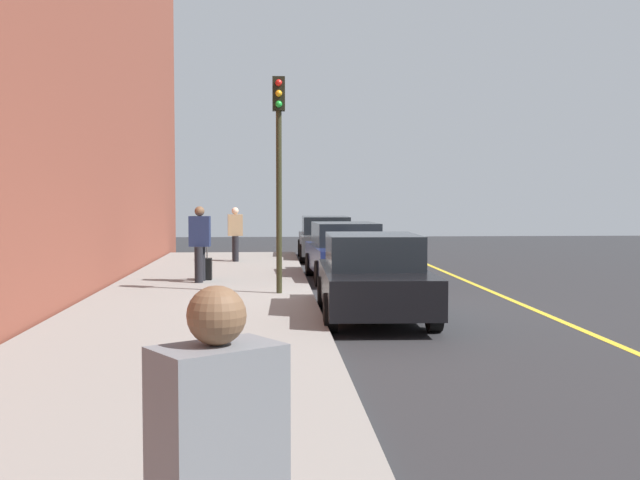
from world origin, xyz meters
TOP-DOWN VIEW (x-y plane):
  - ground_plane at (0.00, 0.00)m, footprint 56.00×56.00m
  - sidewalk at (0.00, -3.30)m, footprint 28.00×4.60m
  - lane_stripe_centre at (0.00, 3.20)m, footprint 28.00×0.14m
  - parked_car_charcoal at (-12.30, 0.04)m, footprint 4.65×1.95m
  - parked_car_navy at (-5.55, 0.09)m, footprint 4.26×2.02m
  - parked_car_black at (0.85, -0.06)m, footprint 4.25×1.98m
  - pedestrian_tan_coat at (-10.02, -3.02)m, footprint 0.56×0.49m
  - pedestrian_navy_coat at (-4.05, -3.59)m, footprint 0.60×0.51m
  - traffic_light_pole at (-1.72, -1.71)m, footprint 0.35×0.26m
  - rolling_suitcase at (-4.50, -3.46)m, footprint 0.34×0.22m

SIDE VIEW (x-z plane):
  - ground_plane at x=0.00m, z-range 0.00..0.00m
  - lane_stripe_centre at x=0.00m, z-range 0.00..0.01m
  - sidewalk at x=0.00m, z-range 0.00..0.15m
  - rolling_suitcase at x=-4.50m, z-range -0.03..0.86m
  - parked_car_navy at x=-5.55m, z-range 0.00..1.51m
  - parked_car_black at x=0.85m, z-range 0.00..1.51m
  - parked_car_charcoal at x=-12.30m, z-range 0.00..1.51m
  - pedestrian_tan_coat at x=-10.02m, z-range 0.21..1.92m
  - pedestrian_navy_coat at x=-4.05m, z-range 0.21..2.03m
  - traffic_light_pole at x=-1.72m, z-range 0.94..5.47m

